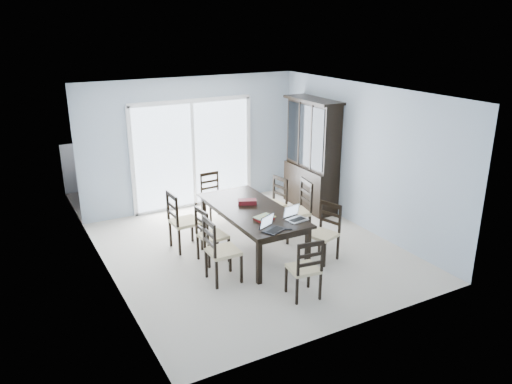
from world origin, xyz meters
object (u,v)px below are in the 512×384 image
dining_table (252,213)px  chair_left_far (179,215)px  china_hutch (312,156)px  game_box (247,202)px  hot_tub (164,170)px  chair_left_near (217,244)px  cell_phone (288,229)px  chair_left_mid (208,230)px  laptop_dark (274,227)px  laptop_silver (297,217)px  chair_right_far (276,197)px  chair_right_mid (300,203)px  chair_end_near (307,263)px  chair_right_near (326,226)px  chair_end_far (212,191)px

dining_table → chair_left_far: size_ratio=1.90×
dining_table → china_hutch: size_ratio=1.00×
game_box → hot_tub: hot_tub is taller
chair_left_far → game_box: bearing=66.8°
chair_left_near → cell_phone: 1.05m
chair_left_mid → laptop_dark: bearing=29.4°
chair_left_far → laptop_dark: (0.87, -1.56, 0.19)m
china_hutch → laptop_silver: 2.62m
chair_left_near → game_box: chair_left_near is taller
chair_left_near → laptop_dark: (0.78, -0.28, 0.20)m
chair_left_far → chair_right_far: chair_left_far is taller
chair_right_mid → chair_end_near: bearing=158.0°
chair_right_far → laptop_silver: chair_right_far is taller
china_hutch → chair_right_mid: bearing=-131.8°
chair_right_near → chair_right_far: size_ratio=0.99×
game_box → chair_left_near: bearing=-137.3°
chair_left_far → chair_right_mid: (2.00, -0.52, 0.02)m
laptop_dark → cell_phone: 0.21m
china_hutch → dining_table: bearing=-148.3°
china_hutch → chair_left_far: china_hutch is taller
chair_left_far → chair_right_mid: bearing=73.3°
china_hutch → chair_right_far: (-1.13, -0.51, -0.51)m
dining_table → chair_left_far: bearing=148.6°
dining_table → chair_right_mid: chair_right_mid is taller
dining_table → chair_right_far: bearing=39.5°
chair_right_mid → chair_right_far: bearing=17.4°
dining_table → chair_left_near: size_ratio=1.93×
chair_right_far → cell_phone: bearing=145.1°
chair_end_far → chair_left_mid: bearing=60.7°
china_hutch → chair_left_mid: bearing=-155.6°
chair_right_near → chair_right_mid: 0.88m
chair_left_far → chair_right_far: 1.91m
chair_right_mid → hot_tub: bearing=29.3°
chair_right_mid → chair_right_far: (-0.10, 0.64, -0.07)m
chair_right_mid → laptop_silver: 1.08m
dining_table → chair_left_near: chair_left_near is taller
chair_left_mid → laptop_dark: 1.15m
china_hutch → chair_right_far: bearing=-155.6°
chair_left_mid → cell_phone: chair_left_mid is taller
cell_phone → chair_right_near: bearing=38.6°
chair_right_near → hot_tub: 4.45m
chair_right_far → chair_end_near: chair_right_far is taller
laptop_silver → laptop_dark: bearing=-170.1°
chair_left_mid → chair_right_far: chair_right_far is taller
china_hutch → chair_end_far: china_hutch is taller
hot_tub → game_box: bearing=-84.5°
chair_right_near → chair_right_far: chair_right_far is taller
chair_left_near → chair_right_near: bearing=87.3°
game_box → dining_table: bearing=-98.1°
chair_left_near → chair_right_near: 1.84m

